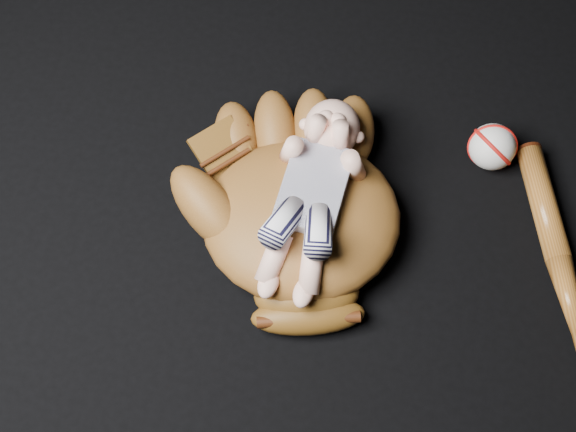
{
  "coord_description": "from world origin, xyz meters",
  "views": [
    {
      "loc": [
        0.02,
        -0.66,
        1.33
      ],
      "look_at": [
        -0.09,
        -0.04,
        0.08
      ],
      "focal_mm": 55.0,
      "sensor_mm": 36.0,
      "label": 1
    }
  ],
  "objects_px": {
    "baseball_glove": "(301,214)",
    "newborn_baby": "(309,201)",
    "baseball": "(492,147)",
    "baseball_bat": "(563,275)"
  },
  "relations": [
    {
      "from": "baseball_glove",
      "to": "baseball",
      "type": "height_order",
      "value": "baseball_glove"
    },
    {
      "from": "baseball_glove",
      "to": "baseball_bat",
      "type": "bearing_deg",
      "value": -14.92
    },
    {
      "from": "newborn_baby",
      "to": "baseball_bat",
      "type": "distance_m",
      "value": 0.43
    },
    {
      "from": "newborn_baby",
      "to": "baseball_bat",
      "type": "bearing_deg",
      "value": 4.36
    },
    {
      "from": "baseball",
      "to": "newborn_baby",
      "type": "bearing_deg",
      "value": -144.95
    },
    {
      "from": "baseball_bat",
      "to": "newborn_baby",
      "type": "bearing_deg",
      "value": 178.85
    },
    {
      "from": "newborn_baby",
      "to": "baseball",
      "type": "xyz_separation_m",
      "value": [
        0.29,
        0.2,
        -0.08
      ]
    },
    {
      "from": "baseball_glove",
      "to": "newborn_baby",
      "type": "bearing_deg",
      "value": -18.09
    },
    {
      "from": "baseball_glove",
      "to": "newborn_baby",
      "type": "relative_size",
      "value": 1.32
    },
    {
      "from": "newborn_baby",
      "to": "baseball",
      "type": "relative_size",
      "value": 4.26
    }
  ]
}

